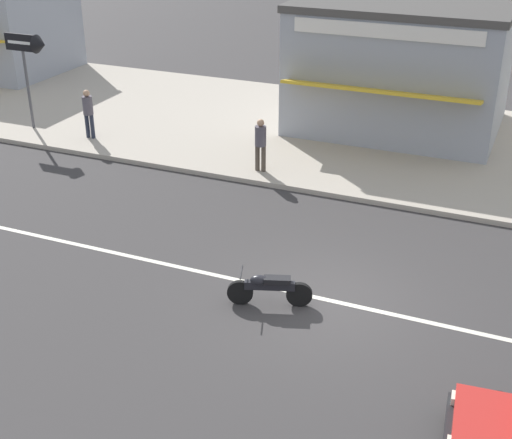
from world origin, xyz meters
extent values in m
plane|color=#383535|center=(0.00, 0.00, 0.00)|extent=(160.00, 160.00, 0.00)
cube|color=silver|center=(0.00, 0.00, 0.00)|extent=(50.40, 0.14, 0.01)
cube|color=#ADA393|center=(0.00, 10.16, 0.07)|extent=(68.00, 10.00, 0.15)
cube|color=black|center=(3.13, -3.37, 0.31)|extent=(0.27, 1.55, 0.28)
cube|color=white|center=(3.11, -2.82, 0.51)|extent=(0.10, 0.25, 0.14)
cylinder|color=black|center=(3.82, -2.55, 0.30)|extent=(0.62, 0.28, 0.60)
cylinder|color=black|center=(-1.66, -0.86, 0.28)|extent=(0.56, 0.28, 0.56)
cylinder|color=black|center=(-0.47, -0.45, 0.28)|extent=(0.56, 0.28, 0.56)
cube|color=black|center=(-1.07, -0.65, 0.48)|extent=(1.06, 0.48, 0.18)
cube|color=black|center=(-0.92, -0.60, 0.62)|extent=(0.62, 0.41, 0.12)
ellipsoid|color=black|center=(-1.28, -0.73, 0.60)|extent=(0.46, 0.36, 0.22)
cylinder|color=#232326|center=(-1.63, -0.85, 0.78)|extent=(0.21, 0.54, 0.03)
cylinder|color=#4C4C51|center=(-13.00, 6.49, 1.52)|extent=(0.10, 0.10, 2.73)
cube|color=black|center=(-13.00, 6.45, 3.17)|extent=(1.29, 0.06, 0.57)
cone|color=black|center=(-12.18, 6.45, 3.17)|extent=(0.36, 0.63, 0.63)
cube|color=white|center=(-13.00, 6.42, 3.17)|extent=(1.03, 0.01, 0.10)
cylinder|color=#4C4238|center=(-4.12, 5.93, 0.56)|extent=(0.14, 0.14, 0.81)
cylinder|color=#4C4238|center=(-3.92, 5.93, 0.56)|extent=(0.14, 0.14, 0.81)
cylinder|color=#514C56|center=(-4.02, 5.93, 1.26)|extent=(0.34, 0.34, 0.61)
sphere|color=tan|center=(-4.02, 5.93, 1.68)|extent=(0.22, 0.22, 0.22)
cylinder|color=#232838|center=(-10.62, 6.41, 0.56)|extent=(0.14, 0.14, 0.83)
cylinder|color=#232838|center=(-10.42, 6.41, 0.56)|extent=(0.14, 0.14, 0.83)
cylinder|color=#514C56|center=(-10.52, 6.41, 1.29)|extent=(0.34, 0.34, 0.62)
sphere|color=tan|center=(-10.52, 6.41, 1.71)|extent=(0.22, 0.22, 0.22)
cube|color=#999EA8|center=(-1.20, 11.87, 2.22)|extent=(6.95, 5.55, 4.13)
cube|color=#474442|center=(-1.20, 11.87, 4.40)|extent=(7.09, 5.66, 0.24)
cube|color=gold|center=(-1.20, 8.75, 2.20)|extent=(6.25, 0.90, 0.28)
cube|color=white|center=(-1.20, 9.08, 3.98)|extent=(5.90, 0.08, 0.44)
cube|color=#999EA8|center=(-19.20, 12.59, 2.18)|extent=(5.01, 4.91, 4.07)
camera|label=1|loc=(3.71, -12.68, 8.42)|focal=50.00mm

